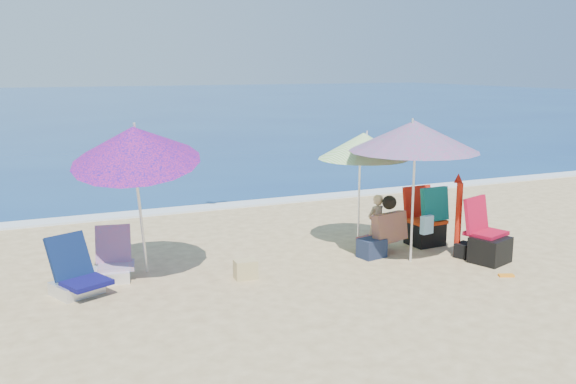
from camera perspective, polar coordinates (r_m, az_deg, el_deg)
name	(u,v)px	position (r m, az deg, el deg)	size (l,w,h in m)	color
ground	(338,284)	(8.56, 4.57, -8.30)	(120.00, 120.00, 0.00)	#D8BC84
sea	(66,104)	(52.31, -19.56, 7.55)	(120.00, 80.00, 0.12)	navy
foam	(222,206)	(13.10, -6.00, -1.28)	(120.00, 0.50, 0.04)	white
umbrella_turquoise	(414,136)	(9.19, 11.38, 5.01)	(2.35, 2.35, 2.15)	silver
umbrella_striped	(363,146)	(9.87, 6.86, 4.18)	(1.50, 1.50, 1.89)	white
umbrella_blue	(135,144)	(8.37, -13.77, 4.22)	(2.25, 2.29, 2.30)	silver
furled_umbrella	(458,212)	(9.92, 15.21, -1.74)	(0.23, 0.30, 1.27)	#B81D0D
chair_navy	(77,279)	(8.55, -18.65, -7.49)	(0.80, 0.88, 0.75)	#0E0E4F
chair_rainbow	(113,265)	(9.02, -15.64, -6.44)	(0.64, 0.72, 0.69)	#DF794E
camp_chair_left	(488,243)	(9.86, 17.68, -4.43)	(0.71, 0.78, 0.94)	#A20B26
camp_chair_right	(426,224)	(10.47, 12.42, -2.82)	(0.60, 0.71, 0.99)	red
person_center	(382,224)	(9.93, 8.51, -2.92)	(0.71, 0.68, 0.92)	tan
bag_tan	(246,269)	(8.72, -3.88, -7.02)	(0.32, 0.23, 0.26)	tan
bag_navy_b	(372,248)	(9.71, 7.62, -5.07)	(0.44, 0.36, 0.29)	#1C253E
bag_black_b	(464,250)	(10.02, 15.69, -5.10)	(0.34, 0.29, 0.22)	black
orange_item	(506,275)	(9.32, 19.21, -7.17)	(0.23, 0.17, 0.03)	orange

